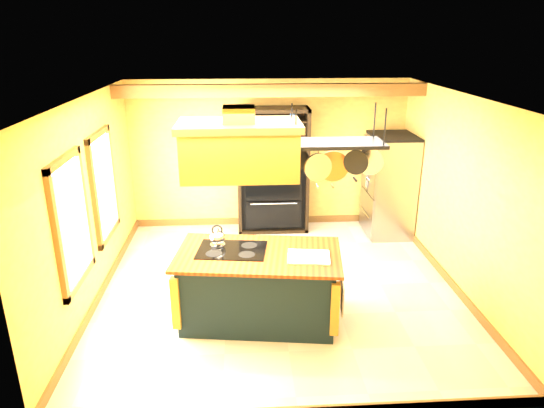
{
  "coord_description": "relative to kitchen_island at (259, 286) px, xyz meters",
  "views": [
    {
      "loc": [
        -0.49,
        -6.14,
        3.48
      ],
      "look_at": [
        -0.08,
        0.3,
        1.17
      ],
      "focal_mm": 32.0,
      "sensor_mm": 36.0,
      "label": 1
    }
  ],
  "objects": [
    {
      "name": "range_hood",
      "position": [
        -0.2,
        -0.0,
        1.77
      ],
      "size": [
        1.38,
        0.78,
        0.8
      ],
      "color": "#CC8733",
      "rests_on": "ceiling"
    },
    {
      "name": "wall_right",
      "position": [
        2.82,
        0.76,
        0.88
      ],
      "size": [
        0.02,
        5.0,
        2.7
      ],
      "primitive_type": "cube",
      "color": "#E8BC55",
      "rests_on": "floor"
    },
    {
      "name": "window_far",
      "position": [
        -2.15,
        1.36,
        0.93
      ],
      "size": [
        0.06,
        1.06,
        1.56
      ],
      "color": "brown",
      "rests_on": "wall_left"
    },
    {
      "name": "ceiling",
      "position": [
        0.32,
        0.76,
        2.23
      ],
      "size": [
        5.0,
        5.0,
        0.0
      ],
      "primitive_type": "plane",
      "rotation": [
        3.14,
        0.0,
        0.0
      ],
      "color": "white",
      "rests_on": "wall_back"
    },
    {
      "name": "ceiling_beam",
      "position": [
        0.32,
        2.46,
        2.12
      ],
      "size": [
        5.0,
        0.15,
        0.2
      ],
      "primitive_type": "cube",
      "color": "brown",
      "rests_on": "ceiling"
    },
    {
      "name": "kitchen_island",
      "position": [
        0.0,
        0.0,
        0.0
      ],
      "size": [
        2.14,
        1.37,
        1.11
      ],
      "rotation": [
        0.0,
        0.0,
        -0.13
      ],
      "color": "black",
      "rests_on": "floor"
    },
    {
      "name": "hutch",
      "position": [
        0.37,
        3.02,
        0.4
      ],
      "size": [
        1.27,
        0.58,
        2.24
      ],
      "color": "black",
      "rests_on": "floor"
    },
    {
      "name": "floor_register",
      "position": [
        -0.79,
        -0.01,
        -0.46
      ],
      "size": [
        0.29,
        0.14,
        0.01
      ],
      "primitive_type": "cube",
      "rotation": [
        0.0,
        0.0,
        -0.07
      ],
      "color": "black",
      "rests_on": "floor"
    },
    {
      "name": "wall_left",
      "position": [
        -2.18,
        0.76,
        0.88
      ],
      "size": [
        0.02,
        5.0,
        2.7
      ],
      "primitive_type": "cube",
      "color": "#E8BC55",
      "rests_on": "floor"
    },
    {
      "name": "wall_front",
      "position": [
        0.32,
        -1.74,
        0.88
      ],
      "size": [
        5.0,
        0.02,
        2.7
      ],
      "primitive_type": "cube",
      "color": "#E8BC55",
      "rests_on": "floor"
    },
    {
      "name": "wall_back",
      "position": [
        0.32,
        3.26,
        0.88
      ],
      "size": [
        5.0,
        0.02,
        2.7
      ],
      "primitive_type": "cube",
      "color": "#E8BC55",
      "rests_on": "floor"
    },
    {
      "name": "window_near",
      "position": [
        -2.15,
        -0.04,
        0.93
      ],
      "size": [
        0.06,
        1.06,
        1.56
      ],
      "color": "brown",
      "rests_on": "wall_left"
    },
    {
      "name": "floor",
      "position": [
        0.32,
        0.76,
        -0.47
      ],
      "size": [
        5.0,
        5.0,
        0.0
      ],
      "primitive_type": "plane",
      "color": "beige",
      "rests_on": "ground"
    },
    {
      "name": "refrigerator",
      "position": [
        2.42,
        2.66,
        0.39
      ],
      "size": [
        0.77,
        0.9,
        1.77
      ],
      "color": "gray",
      "rests_on": "floor"
    },
    {
      "name": "pot_rack",
      "position": [
        0.91,
        0.01,
        1.7
      ],
      "size": [
        1.17,
        0.54,
        0.91
      ],
      "color": "black",
      "rests_on": "ceiling"
    }
  ]
}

